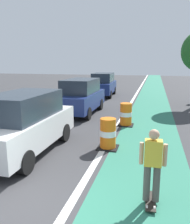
{
  "coord_description": "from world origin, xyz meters",
  "views": [
    {
      "loc": [
        2.55,
        -3.77,
        3.05
      ],
      "look_at": [
        0.33,
        5.02,
        1.1
      ],
      "focal_mm": 37.88,
      "sensor_mm": 36.0,
      "label": 1
    }
  ],
  "objects_px": {
    "parked_suv_third": "(103,84)",
    "skateboarder_on_lane": "(153,165)",
    "parked_suv_second": "(81,96)",
    "parked_suv_nearest": "(24,123)",
    "traffic_barrel_front": "(108,134)",
    "traffic_barrel_mid": "(126,115)"
  },
  "relations": [
    {
      "from": "skateboarder_on_lane",
      "to": "parked_suv_second",
      "type": "height_order",
      "value": "parked_suv_second"
    },
    {
      "from": "traffic_barrel_front",
      "to": "traffic_barrel_mid",
      "type": "bearing_deg",
      "value": 85.64
    },
    {
      "from": "parked_suv_third",
      "to": "skateboarder_on_lane",
      "type": "bearing_deg",
      "value": -74.12
    },
    {
      "from": "parked_suv_second",
      "to": "parked_suv_third",
      "type": "distance_m",
      "value": 7.5
    },
    {
      "from": "traffic_barrel_front",
      "to": "parked_suv_third",
      "type": "bearing_deg",
      "value": 103.02
    },
    {
      "from": "parked_suv_second",
      "to": "parked_suv_third",
      "type": "bearing_deg",
      "value": 92.2
    },
    {
      "from": "skateboarder_on_lane",
      "to": "parked_suv_second",
      "type": "distance_m",
      "value": 9.38
    },
    {
      "from": "skateboarder_on_lane",
      "to": "traffic_barrel_front",
      "type": "bearing_deg",
      "value": 116.75
    },
    {
      "from": "parked_suv_second",
      "to": "skateboarder_on_lane",
      "type": "bearing_deg",
      "value": -63.22
    },
    {
      "from": "skateboarder_on_lane",
      "to": "parked_suv_nearest",
      "type": "xyz_separation_m",
      "value": [
        -4.21,
        2.03,
        0.12
      ]
    },
    {
      "from": "skateboarder_on_lane",
      "to": "traffic_barrel_front",
      "type": "height_order",
      "value": "skateboarder_on_lane"
    },
    {
      "from": "skateboarder_on_lane",
      "to": "parked_suv_third",
      "type": "height_order",
      "value": "parked_suv_third"
    },
    {
      "from": "traffic_barrel_front",
      "to": "skateboarder_on_lane",
      "type": "bearing_deg",
      "value": -63.25
    },
    {
      "from": "parked_suv_nearest",
      "to": "parked_suv_third",
      "type": "distance_m",
      "value": 13.85
    },
    {
      "from": "parked_suv_third",
      "to": "traffic_barrel_front",
      "type": "height_order",
      "value": "parked_suv_third"
    },
    {
      "from": "skateboarder_on_lane",
      "to": "traffic_barrel_mid",
      "type": "bearing_deg",
      "value": 101.72
    },
    {
      "from": "skateboarder_on_lane",
      "to": "traffic_barrel_mid",
      "type": "xyz_separation_m",
      "value": [
        -1.31,
        6.34,
        -0.38
      ]
    },
    {
      "from": "parked_suv_second",
      "to": "traffic_barrel_mid",
      "type": "xyz_separation_m",
      "value": [
        2.91,
        -2.04,
        -0.5
      ]
    },
    {
      "from": "parked_suv_nearest",
      "to": "skateboarder_on_lane",
      "type": "bearing_deg",
      "value": -25.74
    },
    {
      "from": "parked_suv_second",
      "to": "traffic_barrel_mid",
      "type": "relative_size",
      "value": 4.23
    },
    {
      "from": "parked_suv_nearest",
      "to": "traffic_barrel_front",
      "type": "distance_m",
      "value": 2.9
    },
    {
      "from": "parked_suv_second",
      "to": "traffic_barrel_front",
      "type": "height_order",
      "value": "parked_suv_second"
    }
  ]
}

